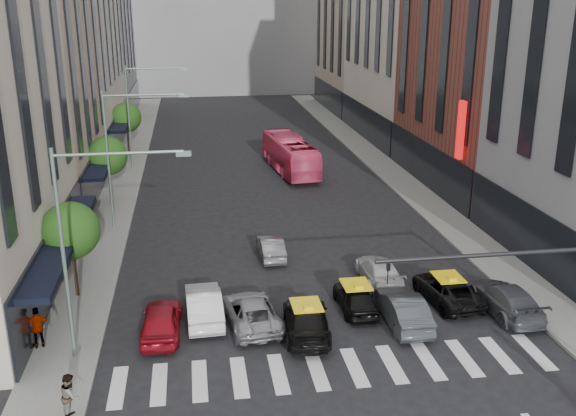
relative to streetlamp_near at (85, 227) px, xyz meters
name	(u,v)px	position (x,y,z in m)	size (l,w,h in m)	color
ground	(349,389)	(10.04, -4.00, -5.90)	(160.00, 160.00, 0.00)	black
sidewalk_left	(121,187)	(-1.46, 26.00, -5.83)	(3.00, 96.00, 0.15)	slate
sidewalk_right	(396,176)	(21.54, 26.00, -5.83)	(3.00, 96.00, 0.15)	slate
building_left_b	(25,37)	(-6.96, 24.00, 6.10)	(8.00, 16.00, 24.00)	tan
building_right_b	(486,20)	(27.04, 23.00, 7.10)	(8.00, 18.00, 26.00)	brown
building_right_d	(359,3)	(27.04, 61.00, 8.10)	(8.00, 18.00, 28.00)	tan
tree_near	(71,231)	(-1.76, 6.00, -2.25)	(2.88, 2.88, 4.95)	black
tree_mid	(107,156)	(-1.76, 22.00, -2.25)	(2.88, 2.88, 4.95)	black
tree_far	(126,117)	(-1.76, 38.00, -2.25)	(2.88, 2.88, 4.95)	black
streetlamp_near	(85,227)	(0.00, 0.00, 0.00)	(5.38, 0.25, 9.00)	gray
streetlamp_mid	(122,142)	(0.00, 16.00, 0.00)	(5.38, 0.25, 9.00)	gray
streetlamp_far	(139,103)	(0.00, 32.00, 0.00)	(5.38, 0.25, 9.00)	gray
traffic_signal	(560,283)	(17.74, -5.00, -1.43)	(10.10, 0.20, 6.00)	black
liberty_sign	(461,130)	(22.64, 16.00, 0.10)	(0.30, 0.70, 4.00)	red
car_red	(161,320)	(2.64, 1.47, -5.17)	(1.74, 4.33, 1.47)	maroon
car_white_front	(204,304)	(4.58, 2.72, -5.13)	(1.63, 4.69, 1.54)	white
car_silver	(252,311)	(6.77, 1.83, -5.23)	(2.25, 4.87, 1.35)	gray
taxi_left	(306,319)	(9.15, 0.58, -5.19)	(2.00, 4.93, 1.43)	black
taxi_center	(355,298)	(11.94, 2.51, -5.23)	(1.59, 3.95, 1.35)	black
car_grey_mid	(403,309)	(13.79, 0.83, -5.15)	(1.60, 4.60, 1.52)	#373A3E
taxi_right	(447,289)	(16.74, 2.74, -5.25)	(2.19, 4.74, 1.32)	black
car_grey_curb	(506,299)	(19.10, 1.14, -5.18)	(2.03, 4.99, 1.45)	#474A4F
car_row2_left	(271,247)	(8.70, 9.85, -5.27)	(1.33, 3.82, 1.26)	gray
car_row2_right	(379,271)	(13.99, 5.49, -5.23)	(1.88, 4.64, 1.35)	#BEBEBE
bus	(290,154)	(12.86, 29.24, -4.37)	(2.57, 11.00, 3.06)	#F84979
pedestrian_near	(70,396)	(-0.36, -4.36, -4.88)	(0.85, 0.67, 1.76)	gray
pedestrian_far	(38,327)	(-2.56, 0.93, -4.82)	(1.10, 0.46, 1.87)	gray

